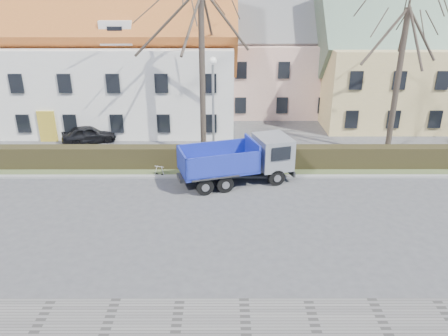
{
  "coord_description": "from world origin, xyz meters",
  "views": [
    {
      "loc": [
        -0.71,
        -18.26,
        10.11
      ],
      "look_at": [
        -0.68,
        2.16,
        1.6
      ],
      "focal_mm": 35.0,
      "sensor_mm": 36.0,
      "label": 1
    }
  ],
  "objects_px": {
    "dump_truck": "(233,162)",
    "cart_frame": "(156,170)",
    "streetlight": "(213,111)",
    "parked_car_a": "(89,134)"
  },
  "relations": [
    {
      "from": "streetlight",
      "to": "parked_car_a",
      "type": "relative_size",
      "value": 1.79
    },
    {
      "from": "dump_truck",
      "to": "cart_frame",
      "type": "xyz_separation_m",
      "value": [
        -4.38,
        1.0,
        -0.93
      ]
    },
    {
      "from": "dump_truck",
      "to": "streetlight",
      "type": "distance_m",
      "value": 3.89
    },
    {
      "from": "cart_frame",
      "to": "parked_car_a",
      "type": "relative_size",
      "value": 0.21
    },
    {
      "from": "dump_truck",
      "to": "cart_frame",
      "type": "distance_m",
      "value": 4.59
    },
    {
      "from": "dump_truck",
      "to": "parked_car_a",
      "type": "height_order",
      "value": "dump_truck"
    },
    {
      "from": "cart_frame",
      "to": "streetlight",
      "type": "bearing_deg",
      "value": 33.48
    },
    {
      "from": "dump_truck",
      "to": "cart_frame",
      "type": "bearing_deg",
      "value": 149.97
    },
    {
      "from": "cart_frame",
      "to": "parked_car_a",
      "type": "bearing_deg",
      "value": 133.22
    },
    {
      "from": "dump_truck",
      "to": "streetlight",
      "type": "height_order",
      "value": "streetlight"
    }
  ]
}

